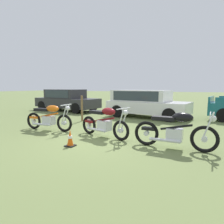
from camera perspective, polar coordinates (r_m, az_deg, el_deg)
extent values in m
plane|color=olive|center=(6.44, -3.46, -7.58)|extent=(120.00, 120.00, 0.00)
torus|color=black|center=(7.61, -13.03, -3.02)|extent=(0.64, 0.12, 0.63)
torus|color=black|center=(8.48, -20.77, -2.28)|extent=(0.64, 0.12, 0.63)
cylinder|color=silver|center=(7.61, -13.03, -3.02)|extent=(0.14, 0.11, 0.14)
cylinder|color=silver|center=(8.48, -20.77, -2.28)|extent=(0.14, 0.11, 0.14)
cylinder|color=silver|center=(7.60, -12.34, -0.49)|extent=(0.27, 0.05, 0.74)
cylinder|color=silver|center=(7.45, -13.12, -0.65)|extent=(0.27, 0.05, 0.74)
cube|color=silver|center=(8.00, -17.02, -2.20)|extent=(0.41, 0.32, 0.32)
cylinder|color=orange|center=(7.95, -16.90, -0.80)|extent=(0.76, 0.10, 0.22)
ellipsoid|color=orange|center=(7.83, -16.11, 0.93)|extent=(0.53, 0.28, 0.24)
cube|color=black|center=(8.14, -18.76, 0.63)|extent=(0.61, 0.27, 0.10)
cube|color=orange|center=(8.41, -20.51, -1.37)|extent=(0.37, 0.20, 0.08)
cylinder|color=silver|center=(7.47, -12.54, 1.94)|extent=(0.06, 0.64, 0.03)
sphere|color=silver|center=(7.44, -12.14, 1.00)|extent=(0.17, 0.17, 0.16)
cylinder|color=silver|center=(8.04, -18.92, -3.24)|extent=(0.80, 0.12, 0.08)
torus|color=black|center=(6.23, 2.46, -5.15)|extent=(0.62, 0.26, 0.61)
torus|color=black|center=(7.16, -6.35, -3.58)|extent=(0.62, 0.26, 0.61)
cylinder|color=silver|center=(6.23, 2.46, -5.15)|extent=(0.16, 0.13, 0.14)
cylinder|color=silver|center=(7.16, -6.35, -3.58)|extent=(0.16, 0.13, 0.14)
cylinder|color=silver|center=(6.20, 3.43, -2.05)|extent=(0.27, 0.11, 0.75)
cylinder|color=silver|center=(6.06, 2.39, -2.26)|extent=(0.27, 0.11, 0.75)
cube|color=silver|center=(6.65, -2.13, -3.73)|extent=(0.47, 0.40, 0.32)
cylinder|color=maroon|center=(6.59, -1.95, -2.06)|extent=(0.75, 0.27, 0.22)
ellipsoid|color=maroon|center=(6.46, -0.98, 0.13)|extent=(0.57, 0.39, 0.24)
cube|color=black|center=(6.79, -4.00, -0.06)|extent=(0.64, 0.40, 0.10)
cube|color=maroon|center=(7.09, -6.03, -2.53)|extent=(0.40, 0.27, 0.08)
cylinder|color=silver|center=(6.06, 3.23, 0.95)|extent=(0.21, 0.62, 0.03)
sphere|color=silver|center=(6.04, 3.68, -0.22)|extent=(0.20, 0.20, 0.16)
cylinder|color=silver|center=(6.71, -4.44, -4.86)|extent=(0.79, 0.30, 0.08)
torus|color=black|center=(5.59, 24.17, -6.87)|extent=(0.68, 0.11, 0.68)
torus|color=black|center=(5.82, 9.50, -5.81)|extent=(0.68, 0.11, 0.68)
cylinder|color=silver|center=(5.59, 24.17, -6.87)|extent=(0.14, 0.10, 0.14)
cylinder|color=silver|center=(5.82, 9.50, -5.81)|extent=(0.14, 0.10, 0.14)
cylinder|color=silver|center=(5.61, 24.98, -3.51)|extent=(0.26, 0.04, 0.72)
cylinder|color=silver|center=(5.43, 24.93, -3.84)|extent=(0.26, 0.04, 0.72)
cube|color=silver|center=(5.64, 16.89, -5.99)|extent=(0.41, 0.31, 0.32)
cylinder|color=black|center=(5.60, 17.27, -4.01)|extent=(0.80, 0.08, 0.23)
ellipsoid|color=black|center=(5.53, 18.90, -1.41)|extent=(0.53, 0.27, 0.24)
cube|color=black|center=(5.62, 14.03, -1.73)|extent=(0.61, 0.26, 0.10)
cube|color=black|center=(5.77, 10.10, -4.50)|extent=(0.36, 0.19, 0.08)
cylinder|color=silver|center=(5.48, 25.55, -0.39)|extent=(0.05, 0.64, 0.03)
sphere|color=silver|center=(5.49, 26.11, -1.67)|extent=(0.16, 0.16, 0.16)
cylinder|color=silver|center=(5.56, 14.31, -7.58)|extent=(0.80, 0.10, 0.08)
cube|color=#2D2D33|center=(14.25, -12.31, 2.57)|extent=(4.76, 2.39, 0.60)
cube|color=#2D2D33|center=(14.32, -12.79, 4.90)|extent=(2.71, 1.91, 0.60)
cube|color=#2D3842|center=(14.32, -12.79, 4.98)|extent=(2.34, 1.89, 0.48)
cylinder|color=black|center=(13.80, -5.33, 1.60)|extent=(0.67, 0.31, 0.64)
cylinder|color=black|center=(12.60, -9.87, 1.01)|extent=(0.67, 0.31, 0.64)
cylinder|color=black|center=(15.95, -14.19, 2.15)|extent=(0.67, 0.31, 0.64)
cylinder|color=black|center=(14.93, -18.72, 1.67)|extent=(0.67, 0.31, 0.64)
cube|color=silver|center=(11.06, 9.93, 1.37)|extent=(4.39, 2.35, 0.60)
cube|color=silver|center=(11.18, 8.10, 4.45)|extent=(3.12, 2.00, 0.60)
cube|color=#2D3842|center=(11.18, 8.10, 4.55)|extent=(2.69, 1.98, 0.48)
cylinder|color=black|center=(11.43, 17.98, 0.16)|extent=(0.66, 0.31, 0.64)
cylinder|color=black|center=(9.83, 15.51, -0.83)|extent=(0.66, 0.31, 0.64)
cylinder|color=black|center=(12.42, 5.47, 0.99)|extent=(0.66, 0.31, 0.64)
cylinder|color=black|center=(10.97, 1.48, 0.22)|extent=(0.66, 0.31, 0.64)
cube|color=#19606B|center=(11.54, 25.74, 3.20)|extent=(0.31, 1.63, 0.28)
cylinder|color=black|center=(10.73, 28.51, -0.79)|extent=(0.66, 0.31, 0.64)
cylinder|color=brown|center=(9.80, -8.29, 1.00)|extent=(0.10, 0.10, 1.21)
cone|color=#EA590F|center=(5.78, -11.48, -7.01)|extent=(0.18, 0.18, 0.47)
cube|color=black|center=(5.83, -11.43, -9.10)|extent=(0.25, 0.25, 0.03)
cylinder|color=white|center=(5.77, -11.49, -6.79)|extent=(0.12, 0.12, 0.07)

